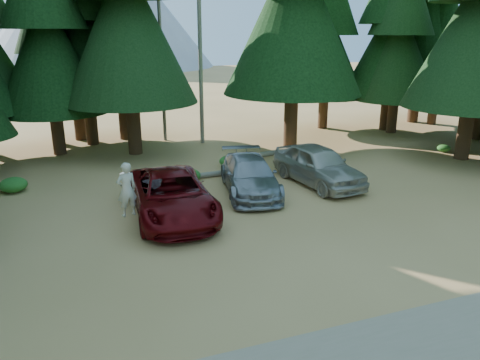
{
  "coord_description": "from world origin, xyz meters",
  "views": [
    {
      "loc": [
        -6.7,
        -12.71,
        6.53
      ],
      "look_at": [
        -0.99,
        2.88,
        1.25
      ],
      "focal_mm": 35.0,
      "sensor_mm": 36.0,
      "label": 1
    }
  ],
  "objects": [
    {
      "name": "shrub_center_right",
      "position": [
        -1.92,
        7.14,
        0.3
      ],
      "size": [
        1.08,
        1.08,
        0.6
      ],
      "primitive_type": "ellipsoid",
      "color": "#25601D",
      "rests_on": "ground"
    },
    {
      "name": "shrub_far_left",
      "position": [
        -9.28,
        8.35,
        0.31
      ],
      "size": [
        1.13,
        1.13,
        0.62
      ],
      "primitive_type": "ellipsoid",
      "color": "#25601D",
      "rests_on": "ground"
    },
    {
      "name": "snag_back",
      "position": [
        -1.2,
        16.0,
        5.0
      ],
      "size": [
        0.2,
        0.2,
        10.0
      ],
      "primitive_type": "cylinder",
      "color": "#6D6857",
      "rests_on": "ground"
    },
    {
      "name": "frisbee_player",
      "position": [
        -5.18,
        2.43,
        1.52
      ],
      "size": [
        0.78,
        0.61,
        1.87
      ],
      "rotation": [
        0.0,
        0.0,
        3.42
      ],
      "color": "beige",
      "rests_on": "ground"
    },
    {
      "name": "silver_minivan_right",
      "position": [
        3.45,
        4.89,
        0.87
      ],
      "size": [
        2.63,
        5.32,
        1.75
      ],
      "primitive_type": "imported",
      "rotation": [
        0.0,
        0.0,
        0.11
      ],
      "color": "#B9B3A5",
      "rests_on": "ground"
    },
    {
      "name": "ground",
      "position": [
        0.0,
        0.0,
        0.0
      ],
      "size": [
        160.0,
        160.0,
        0.0
      ],
      "primitive_type": "plane",
      "color": "#A47E45",
      "rests_on": "ground"
    },
    {
      "name": "gravel_strip",
      "position": [
        0.0,
        -6.5,
        0.01
      ],
      "size": [
        26.0,
        3.5,
        0.01
      ],
      "primitive_type": "cube",
      "color": "gray",
      "rests_on": "ground"
    },
    {
      "name": "forest_belt_north",
      "position": [
        0.0,
        15.0,
        0.0
      ],
      "size": [
        36.0,
        7.0,
        22.0
      ],
      "primitive_type": null,
      "color": "black",
      "rests_on": "ground"
    },
    {
      "name": "log_mid",
      "position": [
        5.02,
        9.26,
        0.13
      ],
      "size": [
        2.78,
        1.69,
        0.25
      ],
      "primitive_type": "cylinder",
      "rotation": [
        0.0,
        1.57,
        -0.51
      ],
      "color": "#6D6857",
      "rests_on": "ground"
    },
    {
      "name": "snag_front",
      "position": [
        0.8,
        14.5,
        6.0
      ],
      "size": [
        0.24,
        0.24,
        12.0
      ],
      "primitive_type": "cylinder",
      "color": "#6D6857",
      "rests_on": "ground"
    },
    {
      "name": "shrub_edge_east",
      "position": [
        13.11,
        7.61,
        0.2
      ],
      "size": [
        0.73,
        0.73,
        0.4
      ],
      "primitive_type": "ellipsoid",
      "color": "#25601D",
      "rests_on": "ground"
    },
    {
      "name": "shrub_right",
      "position": [
        5.43,
        7.74,
        0.34
      ],
      "size": [
        1.23,
        1.23,
        0.68
      ],
      "primitive_type": "ellipsoid",
      "color": "#25601D",
      "rests_on": "ground"
    },
    {
      "name": "shrub_left",
      "position": [
        -3.26,
        7.77,
        0.23
      ],
      "size": [
        0.83,
        0.83,
        0.46
      ],
      "primitive_type": "ellipsoid",
      "color": "#25601D",
      "rests_on": "ground"
    },
    {
      "name": "log_right",
      "position": [
        3.0,
        10.07,
        0.14
      ],
      "size": [
        4.4,
        1.17,
        0.28
      ],
      "primitive_type": "cylinder",
      "rotation": [
        0.0,
        1.57,
        0.2
      ],
      "color": "#6D6857",
      "rests_on": "ground"
    },
    {
      "name": "log_left",
      "position": [
        -0.5,
        7.47,
        0.13
      ],
      "size": [
        3.76,
        0.48,
        0.27
      ],
      "primitive_type": "cylinder",
      "rotation": [
        0.0,
        1.57,
        0.06
      ],
      "color": "#6D6857",
      "rests_on": "ground"
    },
    {
      "name": "shrub_far_right",
      "position": [
        3.44,
        7.78,
        0.4
      ],
      "size": [
        1.44,
        1.44,
        0.79
      ],
      "primitive_type": "ellipsoid",
      "color": "#25601D",
      "rests_on": "ground"
    },
    {
      "name": "silver_minivan_center",
      "position": [
        0.16,
        4.82,
        0.75
      ],
      "size": [
        3.07,
        5.46,
        1.49
      ],
      "primitive_type": "imported",
      "rotation": [
        0.0,
        0.0,
        -0.2
      ],
      "color": "#95989C",
      "rests_on": "ground"
    },
    {
      "name": "shrub_center_left",
      "position": [
        0.63,
        8.86,
        0.28
      ],
      "size": [
        1.03,
        1.03,
        0.57
      ],
      "primitive_type": "ellipsoid",
      "color": "#25601D",
      "rests_on": "ground"
    },
    {
      "name": "red_pickup",
      "position": [
        -3.5,
        3.32,
        0.82
      ],
      "size": [
        2.95,
        6.01,
        1.64
      ],
      "primitive_type": "imported",
      "rotation": [
        0.0,
        0.0,
        -0.04
      ],
      "color": "#60080B",
      "rests_on": "ground"
    }
  ]
}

